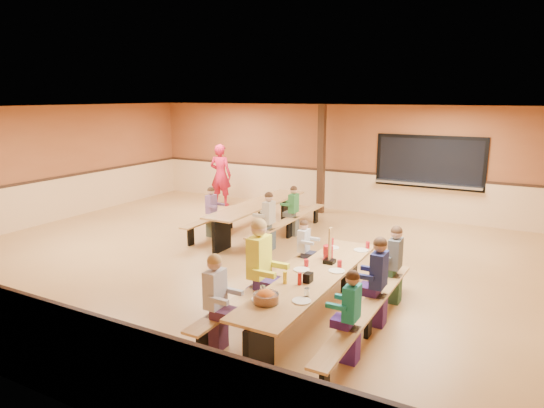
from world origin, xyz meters
The scene contains 23 objects.
ground centered at (0.00, 0.00, 0.00)m, with size 12.00×12.00×0.00m, color #A0703C.
room_envelope centered at (0.00, 0.00, 0.69)m, with size 12.04×10.04×3.02m.
kitchen_pass_through centered at (2.60, 4.96, 1.49)m, with size 2.78×0.28×1.38m.
structural_post centered at (-0.20, 4.40, 1.50)m, with size 0.18×0.18×3.00m, color black.
cafeteria_table_main centered at (2.40, -1.99, 0.53)m, with size 1.91×3.70×0.74m.
cafeteria_table_second centered at (-0.67, 1.73, 0.53)m, with size 1.91×3.70×0.74m.
seated_child_white_left centered at (1.57, -3.24, 0.63)m, with size 0.40×0.32×1.27m, color #B8B7BF, non-canonical shape.
seated_adult_yellow centered at (1.57, -2.11, 0.73)m, with size 0.50×0.41×1.47m, color #FCFF30, non-canonical shape.
seated_child_grey_left centered at (1.57, -0.54, 0.55)m, with size 0.32×0.26×1.10m, color silver, non-canonical shape.
seated_child_teal_right centered at (3.22, -2.72, 0.59)m, with size 0.35×0.29×1.18m, color teal, non-canonical shape.
seated_child_navy_right centered at (3.22, -1.59, 0.65)m, with size 0.41×0.33×1.29m, color navy, non-canonical shape.
seated_child_char_right centered at (3.22, -0.69, 0.62)m, with size 0.38×0.31×1.24m, color #484E53, non-canonical shape.
seated_child_purple_sec centered at (-1.50, 0.97, 0.58)m, with size 0.35×0.28×1.16m, color slate, non-canonical shape.
seated_child_green_sec centered at (0.15, 1.95, 0.58)m, with size 0.35×0.29×1.17m, color #2C7034, non-canonical shape.
seated_child_tan_sec centered at (0.15, 0.76, 0.62)m, with size 0.38×0.31×1.23m, color #B2A78D, non-canonical shape.
standing_woman centered at (-3.19, 3.83, 0.92)m, with size 0.67×0.44×1.84m, color #B3142C.
punch_pitcher centered at (2.32, -1.25, 0.85)m, with size 0.16×0.16×0.22m, color red.
chip_bowl centered at (2.26, -3.14, 0.81)m, with size 0.32×0.32×0.15m, color orange, non-canonical shape.
napkin_dispenser centered at (2.44, -2.27, 0.80)m, with size 0.10×0.14×0.13m, color black.
condiment_mustard centered at (2.18, -2.46, 0.82)m, with size 0.06×0.06×0.17m, color yellow.
condiment_ketchup centered at (2.38, -2.41, 0.82)m, with size 0.06×0.06×0.17m, color #B2140F.
table_paddle centered at (2.41, -1.41, 0.88)m, with size 0.16×0.16×0.56m.
place_settings centered at (2.40, -1.99, 0.80)m, with size 0.65×3.30×0.11m, color beige, non-canonical shape.
Camera 1 is at (4.99, -7.98, 3.24)m, focal length 32.00 mm.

